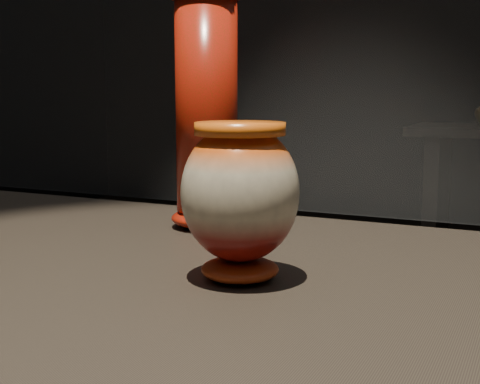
# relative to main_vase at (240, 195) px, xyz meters

# --- Properties ---
(main_vase) EXTENTS (0.14, 0.14, 0.18)m
(main_vase) POSITION_rel_main_vase_xyz_m (0.00, 0.00, 0.00)
(main_vase) COLOR maroon
(main_vase) RESTS_ON display_plinth
(tall_vase) EXTENTS (0.13, 0.13, 0.35)m
(tall_vase) POSITION_rel_main_vase_xyz_m (-0.17, 0.24, 0.07)
(tall_vase) COLOR #B2110B
(tall_vase) RESTS_ON display_plinth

